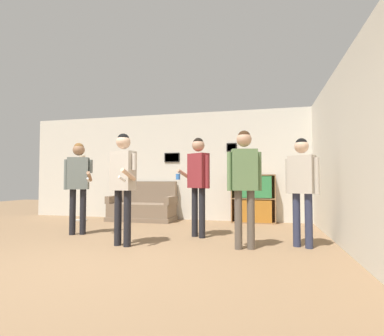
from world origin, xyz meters
TOP-DOWN VIEW (x-y plane):
  - ground_plane at (0.00, 0.00)m, footprint 20.00×20.00m
  - wall_back at (0.00, 4.32)m, footprint 8.57×0.08m
  - wall_right at (3.12, 2.14)m, footprint 0.06×6.69m
  - couch at (-0.92, 3.91)m, footprint 1.61×0.80m
  - bookshelf at (1.75, 4.10)m, footprint 1.01×0.30m
  - floor_lamp at (-2.36, 3.49)m, footprint 0.28×0.28m
  - person_player_foreground_left at (-1.31, 1.80)m, footprint 0.58×0.40m
  - person_player_foreground_center at (-0.08, 1.12)m, footprint 0.49×0.53m
  - person_watcher_holding_cup at (0.88, 2.08)m, footprint 0.59×0.36m
  - person_spectator_near_bookshelf at (1.72, 1.34)m, footprint 0.49×0.28m
  - person_spectator_far_right at (2.55, 1.66)m, footprint 0.45×0.34m

SIDE VIEW (x-z plane):
  - ground_plane at x=0.00m, z-range 0.00..0.00m
  - couch at x=-0.92m, z-range -0.17..0.79m
  - bookshelf at x=1.75m, z-range 0.00..1.12m
  - floor_lamp at x=-2.36m, z-range 0.11..1.76m
  - person_spectator_far_right at x=2.55m, z-range 0.18..1.79m
  - person_player_foreground_left at x=-1.31m, z-range 0.19..1.87m
  - person_player_foreground_center at x=-0.08m, z-range 0.20..1.90m
  - person_spectator_near_bookshelf at x=1.72m, z-range 0.20..1.91m
  - person_watcher_holding_cup at x=0.88m, z-range 0.21..1.94m
  - wall_right at x=3.12m, z-range 0.00..2.70m
  - wall_back at x=0.00m, z-range 0.00..2.70m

